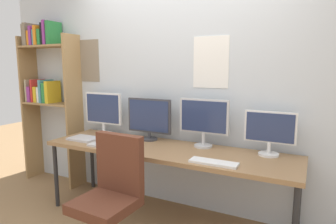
{
  "coord_description": "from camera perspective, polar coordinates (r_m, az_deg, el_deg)",
  "views": [
    {
      "loc": [
        1.26,
        -1.84,
        1.53
      ],
      "look_at": [
        0.0,
        0.65,
        1.09
      ],
      "focal_mm": 31.13,
      "sensor_mm": 36.0,
      "label": 1
    }
  ],
  "objects": [
    {
      "name": "wall_back",
      "position": [
        3.13,
        3.04,
        4.75
      ],
      "size": [
        4.9,
        0.11,
        2.6
      ],
      "color": "silver",
      "rests_on": "ground_plane"
    },
    {
      "name": "desk",
      "position": [
        2.87,
        -0.45,
        -8.0
      ],
      "size": [
        2.5,
        0.68,
        0.74
      ],
      "color": "#936D47",
      "rests_on": "ground_plane"
    },
    {
      "name": "bookshelf",
      "position": [
        4.11,
        -22.66,
        5.42
      ],
      "size": [
        0.83,
        0.28,
        2.09
      ],
      "color": "#9E7A4C",
      "rests_on": "ground_plane"
    },
    {
      "name": "office_chair",
      "position": [
        2.48,
        -11.26,
        -18.23
      ],
      "size": [
        0.52,
        0.52,
        0.99
      ],
      "color": "#2D2D33",
      "rests_on": "ground_plane"
    },
    {
      "name": "monitor_far_left",
      "position": [
        3.48,
        -12.55,
        0.2
      ],
      "size": [
        0.49,
        0.18,
        0.49
      ],
      "color": "silver",
      "rests_on": "desk"
    },
    {
      "name": "monitor_center_left",
      "position": [
        3.13,
        -3.72,
        -1.16
      ],
      "size": [
        0.51,
        0.18,
        0.45
      ],
      "color": "#38383D",
      "rests_on": "desk"
    },
    {
      "name": "monitor_center_right",
      "position": [
        2.86,
        7.01,
        -1.5
      ],
      "size": [
        0.5,
        0.18,
        0.47
      ],
      "color": "silver",
      "rests_on": "desk"
    },
    {
      "name": "monitor_far_right",
      "position": [
        2.73,
        19.31,
        -3.55
      ],
      "size": [
        0.44,
        0.18,
        0.4
      ],
      "color": "silver",
      "rests_on": "desk"
    },
    {
      "name": "keyboard_left",
      "position": [
        2.97,
        -12.27,
        -6.49
      ],
      "size": [
        0.35,
        0.13,
        0.02
      ],
      "primitive_type": "cube",
      "color": "silver",
      "rests_on": "desk"
    },
    {
      "name": "keyboard_right",
      "position": [
        2.44,
        8.92,
        -9.75
      ],
      "size": [
        0.4,
        0.13,
        0.02
      ],
      "primitive_type": "cube",
      "color": "silver",
      "rests_on": "desk"
    },
    {
      "name": "computer_mouse",
      "position": [
        2.87,
        -7.98,
        -6.79
      ],
      "size": [
        0.06,
        0.1,
        0.03
      ],
      "primitive_type": "ellipsoid",
      "color": "black",
      "rests_on": "desk"
    },
    {
      "name": "laptop_closed",
      "position": [
        3.3,
        -16.1,
        -5.02
      ],
      "size": [
        0.32,
        0.23,
        0.02
      ],
      "primitive_type": "cube",
      "rotation": [
        0.0,
        0.0,
        -0.02
      ],
      "color": "silver",
      "rests_on": "desk"
    }
  ]
}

